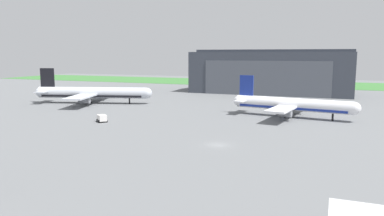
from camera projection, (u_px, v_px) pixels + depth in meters
ground_plane at (218, 145)px, 76.69m from camera, size 440.00×440.00×0.00m
grass_field_strip at (298, 84)px, 230.66m from camera, size 440.00×56.00×0.08m
maintenance_hangar at (271, 72)px, 178.37m from camera, size 74.51×28.99×20.91m
airliner_far_right at (93, 93)px, 140.81m from camera, size 44.13×36.80×13.38m
airliner_far_left at (292, 105)px, 109.76m from camera, size 37.31×31.24×12.15m
stair_truck at (102, 118)px, 102.54m from camera, size 4.09×3.95×2.06m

